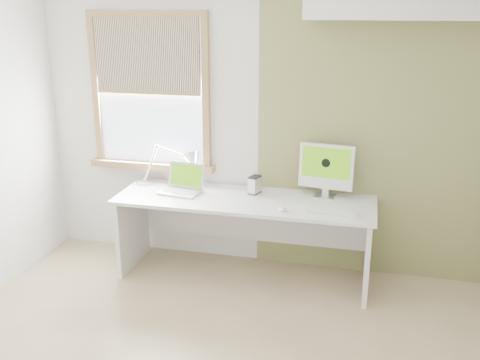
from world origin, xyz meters
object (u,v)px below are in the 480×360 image
(desk, at_px, (246,217))
(laptop, at_px, (183,185))
(desk_lamp, at_px, (183,163))
(imac, at_px, (326,168))
(external_drive, at_px, (255,185))

(desk, distance_m, laptop, 0.62)
(desk_lamp, bearing_deg, desk, -18.65)
(desk, height_order, imac, imac)
(desk_lamp, xyz_separation_m, laptop, (0.07, -0.22, -0.13))
(desk_lamp, distance_m, laptop, 0.27)
(laptop, height_order, external_drive, laptop)
(desk, height_order, laptop, laptop)
(laptop, distance_m, external_drive, 0.63)
(imac, bearing_deg, desk_lamp, 177.54)
(laptop, relative_size, imac, 0.81)
(desk_lamp, distance_m, imac, 1.30)
(desk, bearing_deg, laptop, -179.28)
(desk_lamp, height_order, laptop, desk_lamp)
(desk, xyz_separation_m, imac, (0.66, 0.16, 0.45))
(desk, distance_m, desk_lamp, 0.78)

